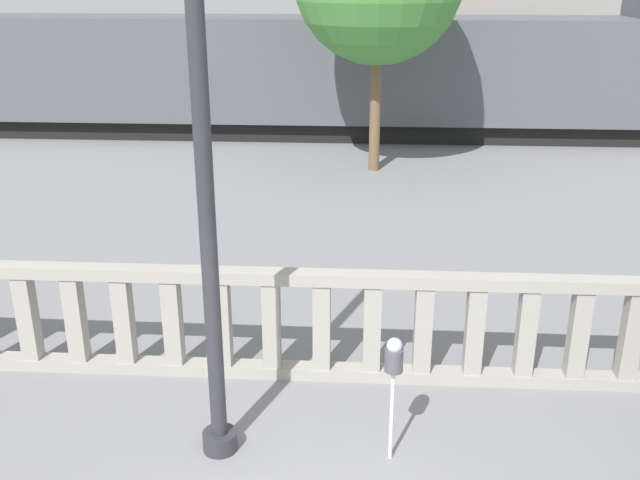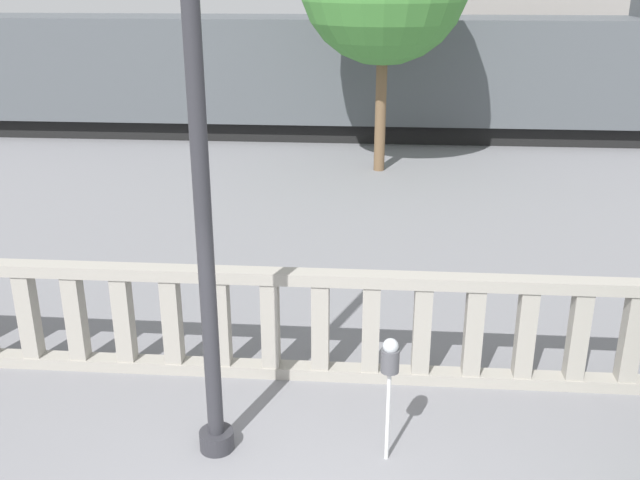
# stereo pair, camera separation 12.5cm
# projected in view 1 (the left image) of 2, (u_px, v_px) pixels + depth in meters

# --- Properties ---
(balustrade) EXTENTS (14.73, 0.24, 1.36)m
(balustrade) POSITION_uv_depth(u_px,v_px,m) (322.00, 326.00, 8.29)
(balustrade) COLOR #9E998E
(balustrade) RESTS_ON ground
(lamppost) EXTENTS (0.36, 0.36, 5.20)m
(lamppost) POSITION_uv_depth(u_px,v_px,m) (205.00, 181.00, 6.24)
(lamppost) COLOR #2D2D33
(lamppost) RESTS_ON ground
(parking_meter) EXTENTS (0.18, 0.18, 1.34)m
(parking_meter) POSITION_uv_depth(u_px,v_px,m) (394.00, 363.00, 6.72)
(parking_meter) COLOR silver
(parking_meter) RESTS_ON ground
(train_near) EXTENTS (29.89, 2.83, 3.98)m
(train_near) POSITION_uv_depth(u_px,v_px,m) (218.00, 74.00, 20.88)
(train_near) COLOR black
(train_near) RESTS_ON ground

